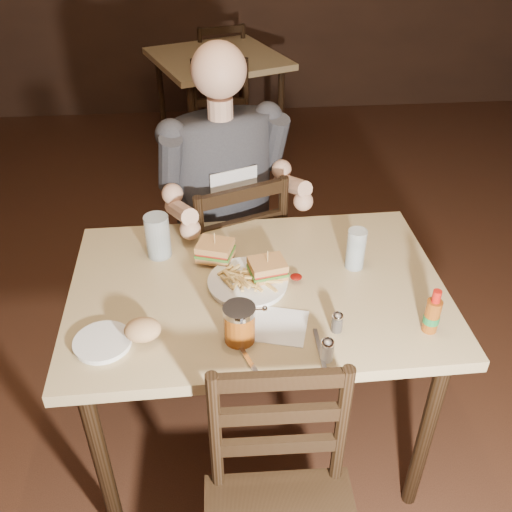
{
  "coord_description": "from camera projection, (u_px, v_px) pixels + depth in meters",
  "views": [
    {
      "loc": [
        -0.26,
        -1.38,
        1.9
      ],
      "look_at": [
        -0.14,
        0.08,
        0.85
      ],
      "focal_mm": 40.0,
      "sensor_mm": 36.0,
      "label": 1
    }
  ],
  "objects": [
    {
      "name": "room_shell",
      "position": [
        313.0,
        93.0,
        1.43
      ],
      "size": [
        7.0,
        7.0,
        7.0
      ],
      "color": "black",
      "rests_on": "ground"
    },
    {
      "name": "main_table",
      "position": [
        257.0,
        305.0,
        1.86
      ],
      "size": [
        1.2,
        0.81,
        0.77
      ],
      "rotation": [
        0.0,
        0.0,
        0.02
      ],
      "color": "tan",
      "rests_on": "ground"
    },
    {
      "name": "bg_table",
      "position": [
        218.0,
        69.0,
        3.86
      ],
      "size": [
        1.03,
        1.03,
        0.77
      ],
      "rotation": [
        0.0,
        0.0,
        0.36
      ],
      "color": "tan",
      "rests_on": "ground"
    },
    {
      "name": "chair_far",
      "position": [
        225.0,
        261.0,
        2.45
      ],
      "size": [
        0.56,
        0.58,
        0.91
      ],
      "primitive_type": null,
      "rotation": [
        0.0,
        0.0,
        3.5
      ],
      "color": "black",
      "rests_on": "ground"
    },
    {
      "name": "bg_chair_far",
      "position": [
        217.0,
        78.0,
        4.45
      ],
      "size": [
        0.5,
        0.52,
        0.87
      ],
      "primitive_type": null,
      "rotation": [
        0.0,
        0.0,
        3.39
      ],
      "color": "black",
      "rests_on": "ground"
    },
    {
      "name": "bg_chair_near",
      "position": [
        222.0,
        137.0,
        3.56
      ],
      "size": [
        0.41,
        0.44,
        0.86
      ],
      "primitive_type": null,
      "rotation": [
        0.0,
        0.0,
        -0.02
      ],
      "color": "black",
      "rests_on": "ground"
    },
    {
      "name": "diner",
      "position": [
        226.0,
        168.0,
        2.14
      ],
      "size": [
        0.63,
        0.57,
        0.91
      ],
      "primitive_type": null,
      "rotation": [
        0.0,
        0.0,
        0.36
      ],
      "color": "#2F3135",
      "rests_on": "chair_far"
    },
    {
      "name": "dinner_plate",
      "position": [
        248.0,
        283.0,
        1.81
      ],
      "size": [
        0.25,
        0.25,
        0.01
      ],
      "primitive_type": "cylinder",
      "rotation": [
        0.0,
        0.0,
        0.02
      ],
      "color": "white",
      "rests_on": "main_table"
    },
    {
      "name": "sandwich_left",
      "position": [
        215.0,
        246.0,
        1.88
      ],
      "size": [
        0.14,
        0.12,
        0.1
      ],
      "primitive_type": null,
      "rotation": [
        0.0,
        0.0,
        -0.32
      ],
      "color": "tan",
      "rests_on": "dinner_plate"
    },
    {
      "name": "sandwich_right",
      "position": [
        267.0,
        264.0,
        1.8
      ],
      "size": [
        0.13,
        0.11,
        0.1
      ],
      "primitive_type": null,
      "rotation": [
        0.0,
        0.0,
        0.2
      ],
      "color": "tan",
      "rests_on": "dinner_plate"
    },
    {
      "name": "fries_pile",
      "position": [
        248.0,
        277.0,
        1.79
      ],
      "size": [
        0.22,
        0.16,
        0.04
      ],
      "primitive_type": null,
      "rotation": [
        0.0,
        0.0,
        0.02
      ],
      "color": "#F0C670",
      "rests_on": "dinner_plate"
    },
    {
      "name": "ketchup_dollop",
      "position": [
        296.0,
        277.0,
        1.82
      ],
      "size": [
        0.04,
        0.04,
        0.01
      ],
      "primitive_type": "ellipsoid",
      "rotation": [
        0.0,
        0.0,
        0.02
      ],
      "color": "maroon",
      "rests_on": "dinner_plate"
    },
    {
      "name": "glass_left",
      "position": [
        158.0,
        236.0,
        1.9
      ],
      "size": [
        0.08,
        0.08,
        0.15
      ],
      "primitive_type": "cylinder",
      "rotation": [
        0.0,
        0.0,
        0.02
      ],
      "color": "silver",
      "rests_on": "main_table"
    },
    {
      "name": "glass_right",
      "position": [
        356.0,
        249.0,
        1.85
      ],
      "size": [
        0.06,
        0.06,
        0.14
      ],
      "primitive_type": "cylinder",
      "rotation": [
        0.0,
        0.0,
        0.02
      ],
      "color": "silver",
      "rests_on": "main_table"
    },
    {
      "name": "hot_sauce",
      "position": [
        433.0,
        311.0,
        1.6
      ],
      "size": [
        0.05,
        0.05,
        0.14
      ],
      "primitive_type": null,
      "rotation": [
        0.0,
        0.0,
        0.02
      ],
      "color": "brown",
      "rests_on": "main_table"
    },
    {
      "name": "salt_shaker",
      "position": [
        327.0,
        350.0,
        1.53
      ],
      "size": [
        0.04,
        0.04,
        0.07
      ],
      "primitive_type": null,
      "rotation": [
        0.0,
        0.0,
        0.02
      ],
      "color": "white",
      "rests_on": "main_table"
    },
    {
      "name": "pepper_shaker",
      "position": [
        337.0,
        322.0,
        1.62
      ],
      "size": [
        0.03,
        0.03,
        0.06
      ],
      "primitive_type": null,
      "rotation": [
        0.0,
        0.0,
        0.02
      ],
      "color": "#38332D",
      "rests_on": "main_table"
    },
    {
      "name": "syrup_dispenser",
      "position": [
        239.0,
        324.0,
        1.58
      ],
      "size": [
        0.09,
        0.09,
        0.12
      ],
      "primitive_type": null,
      "rotation": [
        0.0,
        0.0,
        0.02
      ],
      "color": "brown",
      "rests_on": "main_table"
    },
    {
      "name": "napkin",
      "position": [
        278.0,
        326.0,
        1.66
      ],
      "size": [
        0.2,
        0.19,
        0.0
      ],
      "primitive_type": "cube",
      "rotation": [
        0.0,
        0.0,
        -0.27
      ],
      "color": "white",
      "rests_on": "main_table"
    },
    {
      "name": "knife",
      "position": [
        251.0,
        364.0,
        1.53
      ],
      "size": [
        0.08,
        0.2,
        0.0
      ],
      "primitive_type": "cube",
      "rotation": [
        0.0,
        0.0,
        0.35
      ],
      "color": "silver",
      "rests_on": "napkin"
    },
    {
      "name": "fork",
      "position": [
        320.0,
        349.0,
        1.57
      ],
      "size": [
        0.01,
        0.16,
        0.01
      ],
      "primitive_type": "cube",
      "rotation": [
        0.0,
        0.0,
        0.0
      ],
      "color": "silver",
      "rests_on": "napkin"
    },
    {
      "name": "side_plate",
      "position": [
        103.0,
        343.0,
        1.59
      ],
      "size": [
        0.16,
        0.16,
        0.01
      ],
      "primitive_type": "cylinder",
      "rotation": [
        0.0,
        0.0,
        0.02
      ],
      "color": "white",
      "rests_on": "main_table"
    },
    {
      "name": "bread_roll",
      "position": [
        143.0,
        330.0,
        1.58
      ],
      "size": [
        0.1,
        0.09,
        0.06
      ],
      "primitive_type": "ellipsoid",
      "rotation": [
        0.0,
        0.0,
        0.02
      ],
      "color": "tan",
      "rests_on": "side_plate"
    }
  ]
}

